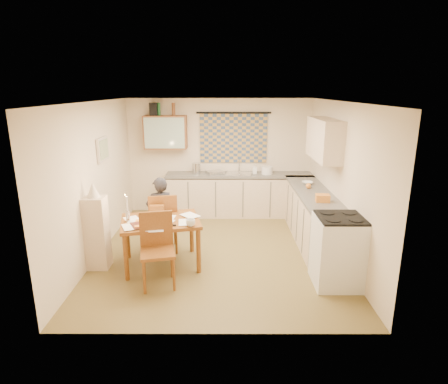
{
  "coord_description": "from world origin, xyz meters",
  "views": [
    {
      "loc": [
        0.11,
        -5.92,
        2.69
      ],
      "look_at": [
        0.1,
        0.2,
        1.0
      ],
      "focal_mm": 30.0,
      "sensor_mm": 36.0,
      "label": 1
    }
  ],
  "objects_px": {
    "counter_back": "(242,195)",
    "chair_far": "(164,233)",
    "counter_right": "(314,220)",
    "shelf_stand": "(97,233)",
    "dining_table": "(161,242)",
    "person": "(161,215)",
    "stove": "(338,251)"
  },
  "relations": [
    {
      "from": "dining_table",
      "to": "counter_right",
      "type": "bearing_deg",
      "value": 5.73
    },
    {
      "from": "counter_right",
      "to": "stove",
      "type": "xyz_separation_m",
      "value": [
        -0.0,
        -1.44,
        0.05
      ]
    },
    {
      "from": "counter_right",
      "to": "dining_table",
      "type": "distance_m",
      "value": 2.72
    },
    {
      "from": "stove",
      "to": "person",
      "type": "bearing_deg",
      "value": 156.79
    },
    {
      "from": "person",
      "to": "shelf_stand",
      "type": "relative_size",
      "value": 1.14
    },
    {
      "from": "person",
      "to": "dining_table",
      "type": "bearing_deg",
      "value": 80.42
    },
    {
      "from": "dining_table",
      "to": "counter_back",
      "type": "bearing_deg",
      "value": 48.17
    },
    {
      "from": "dining_table",
      "to": "person",
      "type": "height_order",
      "value": "person"
    },
    {
      "from": "counter_back",
      "to": "shelf_stand",
      "type": "height_order",
      "value": "shelf_stand"
    },
    {
      "from": "stove",
      "to": "person",
      "type": "distance_m",
      "value": 2.91
    },
    {
      "from": "person",
      "to": "stove",
      "type": "bearing_deg",
      "value": 137.79
    },
    {
      "from": "counter_back",
      "to": "person",
      "type": "distance_m",
      "value": 2.41
    },
    {
      "from": "counter_right",
      "to": "person",
      "type": "distance_m",
      "value": 2.7
    },
    {
      "from": "counter_back",
      "to": "dining_table",
      "type": "distance_m",
      "value": 2.82
    },
    {
      "from": "counter_back",
      "to": "stove",
      "type": "relative_size",
      "value": 3.26
    },
    {
      "from": "counter_right",
      "to": "stove",
      "type": "relative_size",
      "value": 2.92
    },
    {
      "from": "chair_far",
      "to": "shelf_stand",
      "type": "xyz_separation_m",
      "value": [
        -0.91,
        -0.64,
        0.25
      ]
    },
    {
      "from": "counter_right",
      "to": "shelf_stand",
      "type": "bearing_deg",
      "value": -165.12
    },
    {
      "from": "stove",
      "to": "chair_far",
      "type": "distance_m",
      "value": 2.87
    },
    {
      "from": "counter_back",
      "to": "person",
      "type": "relative_size",
      "value": 2.56
    },
    {
      "from": "chair_far",
      "to": "stove",
      "type": "bearing_deg",
      "value": 145.82
    },
    {
      "from": "counter_right",
      "to": "chair_far",
      "type": "bearing_deg",
      "value": -173.38
    },
    {
      "from": "counter_right",
      "to": "shelf_stand",
      "type": "relative_size",
      "value": 2.59
    },
    {
      "from": "stove",
      "to": "chair_far",
      "type": "xyz_separation_m",
      "value": [
        -2.63,
        1.14,
        -0.19
      ]
    },
    {
      "from": "shelf_stand",
      "to": "counter_back",
      "type": "bearing_deg",
      "value": 47.43
    },
    {
      "from": "dining_table",
      "to": "chair_far",
      "type": "bearing_deg",
      "value": 82.74
    },
    {
      "from": "dining_table",
      "to": "shelf_stand",
      "type": "xyz_separation_m",
      "value": [
        -0.96,
        -0.09,
        0.19
      ]
    },
    {
      "from": "counter_right",
      "to": "dining_table",
      "type": "bearing_deg",
      "value": -161.69
    },
    {
      "from": "counter_back",
      "to": "chair_far",
      "type": "height_order",
      "value": "chair_far"
    },
    {
      "from": "chair_far",
      "to": "person",
      "type": "distance_m",
      "value": 0.33
    },
    {
      "from": "counter_right",
      "to": "stove",
      "type": "height_order",
      "value": "stove"
    },
    {
      "from": "dining_table",
      "to": "stove",
      "type": "bearing_deg",
      "value": -25.47
    }
  ]
}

